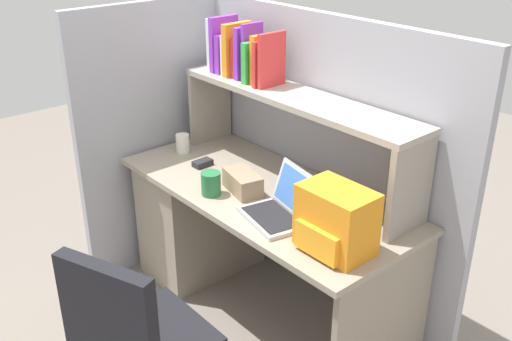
# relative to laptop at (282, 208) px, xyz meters

# --- Properties ---
(ground_plane) EXTENTS (8.00, 8.00, 0.00)m
(ground_plane) POSITION_rel_laptop_xyz_m (-0.26, 0.12, -0.78)
(ground_plane) COLOR slate
(desk) EXTENTS (1.60, 0.70, 0.73)m
(desk) POSITION_rel_laptop_xyz_m (-0.65, 0.12, -0.38)
(desk) COLOR gray
(desk) RESTS_ON ground_plane
(cubicle_partition_rear) EXTENTS (1.84, 0.05, 1.55)m
(cubicle_partition_rear) POSITION_rel_laptop_xyz_m (-0.26, 0.50, -0.01)
(cubicle_partition_rear) COLOR #9E9EA8
(cubicle_partition_rear) RESTS_ON ground_plane
(cubicle_partition_left) EXTENTS (0.05, 1.06, 1.55)m
(cubicle_partition_left) POSITION_rel_laptop_xyz_m (-1.11, 0.07, -0.01)
(cubicle_partition_left) COLOR #9E9EA8
(cubicle_partition_left) RESTS_ON ground_plane
(overhead_hutch) EXTENTS (1.44, 0.28, 0.45)m
(overhead_hutch) POSITION_rel_laptop_xyz_m (-0.26, 0.32, 0.30)
(overhead_hutch) COLOR gray
(overhead_hutch) RESTS_ON desk
(reference_books_on_shelf) EXTENTS (0.46, 0.19, 0.29)m
(reference_books_on_shelf) POSITION_rel_laptop_xyz_m (-0.66, 0.32, 0.53)
(reference_books_on_shelf) COLOR white
(reference_books_on_shelf) RESTS_ON overhead_hutch
(laptop) EXTENTS (0.36, 0.32, 0.22)m
(laptop) POSITION_rel_laptop_xyz_m (0.00, 0.00, 0.00)
(laptop) COLOR #B7BABF
(laptop) RESTS_ON desk
(backpack) EXTENTS (0.30, 0.23, 0.27)m
(backpack) POSITION_rel_laptop_xyz_m (0.33, -0.02, 0.08)
(backpack) COLOR orange
(backpack) RESTS_ON desk
(computer_mouse) EXTENTS (0.06, 0.11, 0.03)m
(computer_mouse) POSITION_rel_laptop_xyz_m (-0.69, 0.06, -0.03)
(computer_mouse) COLOR #262628
(computer_mouse) RESTS_ON desk
(paper_cup) EXTENTS (0.08, 0.08, 0.11)m
(paper_cup) POSITION_rel_laptop_xyz_m (-0.91, 0.09, 0.00)
(paper_cup) COLOR white
(paper_cup) RESTS_ON desk
(tissue_box) EXTENTS (0.24, 0.17, 0.10)m
(tissue_box) POSITION_rel_laptop_xyz_m (-0.32, 0.03, -0.00)
(tissue_box) COLOR #9E7F60
(tissue_box) RESTS_ON desk
(snack_canister) EXTENTS (0.10, 0.10, 0.12)m
(snack_canister) POSITION_rel_laptop_xyz_m (-0.39, -0.10, 0.01)
(snack_canister) COLOR #26723F
(snack_canister) RESTS_ON desk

